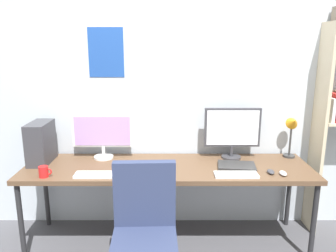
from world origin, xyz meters
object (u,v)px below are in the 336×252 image
office_chair (145,248)px  mouse_left_side (271,172)px  monitor_left (103,134)px  desk_lamp (293,129)px  keyboard_left (99,175)px  desk (168,171)px  laptop_closed (237,166)px  mouse_right_side (284,173)px  pc_tower (41,142)px  keyboard_right (237,175)px  coffee_mug (45,172)px  monitor_right (233,131)px

office_chair → mouse_left_side: 1.20m
monitor_left → mouse_left_side: monitor_left is taller
desk_lamp → keyboard_left: 1.80m
office_chair → mouse_left_side: size_ratio=10.31×
desk → laptop_closed: (0.60, -0.03, 0.06)m
desk → laptop_closed: laptop_closed is taller
monitor_left → mouse_right_side: size_ratio=5.82×
desk → pc_tower: pc_tower is taller
desk_lamp → keyboard_left: bearing=-165.3°
keyboard_right → coffee_mug: (-1.55, -0.02, 0.04)m
desk → monitor_right: monitor_right is taller
monitor_right → keyboard_left: (-1.16, -0.44, -0.26)m
desk_lamp → keyboard_left: desk_lamp is taller
desk → monitor_left: monitor_left is taller
pc_tower → keyboard_right: (1.70, -0.33, -0.17)m
office_chair → keyboard_left: 0.72m
desk → laptop_closed: bearing=-2.9°
mouse_left_side → mouse_right_side: (0.09, -0.03, 0.00)m
desk → monitor_left: 0.70m
laptop_closed → desk_lamp: bearing=31.7°
monitor_left → monitor_right: monitor_right is taller
monitor_left → pc_tower: bearing=-168.2°
pc_tower → keyboard_left: pc_tower is taller
monitor_right → laptop_closed: size_ratio=1.61×
keyboard_left → keyboard_right: size_ratio=1.09×
desk → keyboard_right: size_ratio=7.14×
pc_tower → desk_lamp: size_ratio=0.89×
mouse_right_side → office_chair: bearing=-155.7°
mouse_right_side → laptop_closed: 0.39m
keyboard_right → mouse_left_side: size_ratio=3.67×
monitor_left → desk_lamp: (1.76, 0.01, 0.04)m
coffee_mug → office_chair: bearing=-28.8°
office_chair → keyboard_right: size_ratio=2.81×
office_chair → monitor_left: size_ratio=1.77×
monitor_left → coffee_mug: bearing=-130.4°
office_chair → keyboard_right: 0.93m
monitor_left → keyboard_left: (0.04, -0.44, -0.23)m
office_chair → desk_lamp: size_ratio=2.38×
keyboard_right → pc_tower: bearing=169.0°
keyboard_left → laptop_closed: size_ratio=1.20×
mouse_left_side → desk_lamp: bearing=53.1°
monitor_left → mouse_left_side: bearing=-15.0°
monitor_right → keyboard_left: monitor_right is taller
keyboard_right → desk_lamp: bearing=37.0°
keyboard_right → mouse_left_side: mouse_left_side is taller
keyboard_left → keyboard_right: 1.12m
mouse_left_side → laptop_closed: 0.29m
laptop_closed → coffee_mug: (-1.60, -0.22, 0.03)m
mouse_left_side → mouse_right_side: 0.10m
desk_lamp → laptop_closed: bearing=-155.6°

